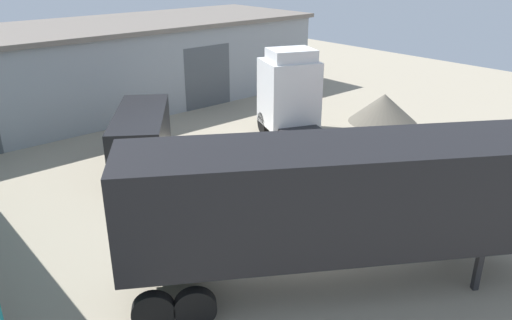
# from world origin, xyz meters

# --- Properties ---
(ground_plane) EXTENTS (60.00, 60.00, 0.00)m
(ground_plane) POSITION_xyz_m (0.00, 0.00, 0.00)
(ground_plane) COLOR gray
(warehouse_building) EXTENTS (30.53, 8.56, 4.83)m
(warehouse_building) POSITION_xyz_m (0.00, 18.03, 2.42)
(warehouse_building) COLOR #93999E
(warehouse_building) RESTS_ON ground_plane
(tractor_unit_white) EXTENTS (4.64, 6.67, 4.34)m
(tractor_unit_white) POSITION_xyz_m (6.52, 6.91, 2.05)
(tractor_unit_white) COLOR silver
(tractor_unit_white) RESTS_ON ground_plane
(container_trailer_yellow) EXTENTS (11.13, 8.30, 4.14)m
(container_trailer_yellow) POSITION_xyz_m (-0.96, -2.48, 2.62)
(container_trailer_yellow) COLOR black
(container_trailer_yellow) RESTS_ON ground_plane
(delivery_van_black) EXTENTS (4.94, 5.88, 2.47)m
(delivery_van_black) POSITION_xyz_m (-1.04, 8.13, 1.35)
(delivery_van_black) COLOR black
(delivery_van_black) RESTS_ON ground_plane
(gravel_pile) EXTENTS (3.69, 3.69, 1.56)m
(gravel_pile) POSITION_xyz_m (12.00, 5.37, 0.78)
(gravel_pile) COLOR #565147
(gravel_pile) RESTS_ON ground_plane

